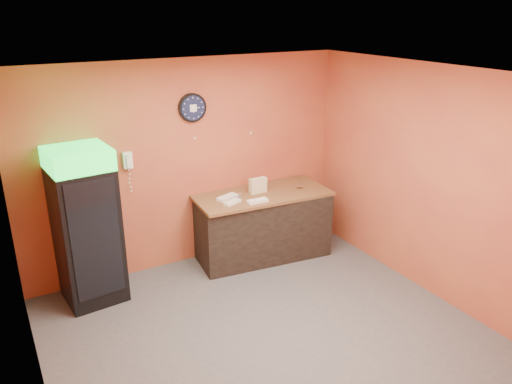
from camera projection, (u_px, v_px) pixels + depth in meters
floor at (264, 331)px, 5.55m from camera, size 4.50×4.50×0.00m
back_wall at (189, 165)px, 6.69m from camera, size 4.50×0.02×2.80m
left_wall at (24, 270)px, 4.02m from camera, size 0.02×4.00×2.80m
right_wall at (423, 180)px, 6.10m from camera, size 0.02×4.00×2.80m
ceiling at (265, 75)px, 4.57m from camera, size 4.50×4.00×0.02m
beverage_cooler at (87, 229)px, 5.86m from camera, size 0.73×0.73×1.91m
prep_counter at (262, 226)px, 7.11m from camera, size 1.92×1.02×0.92m
wall_clock at (192, 108)px, 6.44m from camera, size 0.38×0.06×0.38m
wall_phone at (128, 160)px, 6.20m from camera, size 0.11×0.10×0.21m
butcher_paper at (262, 194)px, 6.94m from camera, size 1.94×0.99×0.04m
sub_roll_stack at (258, 185)px, 6.91m from camera, size 0.26×0.10×0.21m
wrapped_sandwich_left at (232, 202)px, 6.55m from camera, size 0.27×0.18×0.04m
wrapped_sandwich_mid at (257, 201)px, 6.59m from camera, size 0.28×0.12×0.04m
wrapped_sandwich_right at (227, 197)px, 6.71m from camera, size 0.33×0.21×0.04m
kitchen_tool at (241, 196)px, 6.75m from camera, size 0.06×0.06×0.06m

